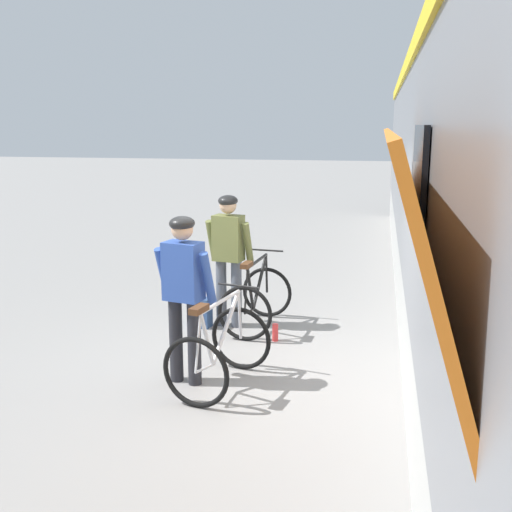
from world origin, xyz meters
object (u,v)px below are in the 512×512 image
Objects in this scene: cyclist_far_in_blue at (184,285)px; bicycle_near_black at (256,299)px; backpack_on_platform at (200,312)px; cyclist_near_in_olive at (229,249)px; water_bottle_near_the_bikes at (275,332)px; bicycle_far_silver at (219,350)px.

cyclist_far_in_blue is 1.99m from bicycle_near_black.
backpack_on_platform is (-0.36, 1.75, -0.85)m from cyclist_far_in_blue.
bicycle_near_black is 2.83× the size of backpack_on_platform.
cyclist_near_in_olive reaches higher than bicycle_near_black.
cyclist_far_in_blue reaches higher than water_bottle_near_the_bikes.
cyclist_near_in_olive and cyclist_far_in_blue have the same top height.
bicycle_far_silver is 5.49× the size of water_bottle_near_the_bikes.
backpack_on_platform is (-0.37, -0.12, -0.85)m from cyclist_near_in_olive.
bicycle_near_black is at bearing 127.34° from water_bottle_near_the_bikes.
water_bottle_near_the_bikes is (0.33, -0.43, -0.29)m from bicycle_near_black.
backpack_on_platform is at bearing 101.77° from cyclist_far_in_blue.
cyclist_near_in_olive is 1.48× the size of bicycle_far_silver.
bicycle_near_black is 0.78m from backpack_on_platform.
cyclist_near_in_olive is 4.40× the size of backpack_on_platform.
cyclist_far_in_blue is at bearing 172.16° from bicycle_far_silver.
cyclist_near_in_olive is 1.87m from cyclist_far_in_blue.
water_bottle_near_the_bikes is at bearing -8.66° from backpack_on_platform.
backpack_on_platform is (-0.74, -0.09, -0.20)m from bicycle_near_black.
bicycle_far_silver is (0.38, -1.92, -0.65)m from cyclist_near_in_olive.
water_bottle_near_the_bikes is (0.71, -0.46, -0.95)m from cyclist_near_in_olive.
water_bottle_near_the_bikes is at bearing 77.37° from bicycle_far_silver.
cyclist_far_in_blue is (-0.00, -1.87, 0.00)m from cyclist_near_in_olive.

